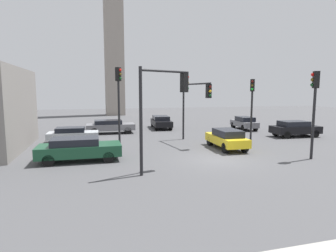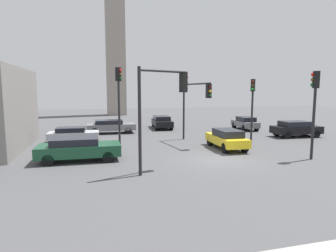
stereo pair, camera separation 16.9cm
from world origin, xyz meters
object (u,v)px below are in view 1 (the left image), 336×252
at_px(car_4, 110,126).
at_px(car_0, 73,134).
at_px(car_6, 79,148).
at_px(traffic_light_2, 314,99).
at_px(car_2, 244,123).
at_px(car_5, 295,128).
at_px(traffic_light_1, 252,98).
at_px(traffic_light_4, 119,92).
at_px(traffic_light_3, 164,98).
at_px(traffic_light_0, 195,98).
at_px(car_1, 161,122).
at_px(car_3, 227,138).

bearing_deg(car_4, car_0, -126.59).
bearing_deg(car_4, car_6, -102.29).
xyz_separation_m(traffic_light_2, car_2, (2.99, 13.03, -2.93)).
relative_size(car_2, car_6, 0.84).
bearing_deg(car_4, traffic_light_2, -50.59).
bearing_deg(car_5, traffic_light_1, -166.75).
xyz_separation_m(traffic_light_4, car_4, (-0.31, 6.71, -3.31)).
bearing_deg(traffic_light_2, traffic_light_3, 24.97).
xyz_separation_m(traffic_light_3, car_5, (14.24, 7.71, -3.01)).
distance_m(traffic_light_0, traffic_light_2, 8.43).
xyz_separation_m(traffic_light_4, car_6, (-2.76, -4.03, -3.28)).
bearing_deg(traffic_light_1, traffic_light_0, -53.09).
bearing_deg(car_1, traffic_light_4, -25.56).
relative_size(traffic_light_2, car_1, 1.12).
relative_size(traffic_light_2, car_5, 1.22).
bearing_deg(traffic_light_2, car_4, -27.37).
xyz_separation_m(car_1, car_2, (8.44, -3.31, -0.00)).
xyz_separation_m(car_0, car_2, (17.39, 3.38, 0.08)).
relative_size(traffic_light_3, car_3, 1.26).
height_order(car_1, car_3, car_3).
distance_m(traffic_light_1, car_5, 5.85).
bearing_deg(traffic_light_0, car_1, 174.10).
relative_size(traffic_light_3, car_1, 1.12).
bearing_deg(car_0, traffic_light_2, -32.17).
xyz_separation_m(car_2, car_4, (-14.17, 0.86, -0.02)).
bearing_deg(car_6, traffic_light_0, 23.38).
height_order(car_5, car_6, car_5).
relative_size(traffic_light_4, car_0, 1.47).
distance_m(car_0, car_4, 5.33).
bearing_deg(traffic_light_1, car_5, 139.48).
xyz_separation_m(traffic_light_0, traffic_light_1, (4.87, -0.19, 0.00)).
bearing_deg(car_3, car_1, 10.72).
bearing_deg(traffic_light_0, car_5, 85.56).
bearing_deg(traffic_light_2, car_3, -25.76).
xyz_separation_m(traffic_light_4, car_1, (5.42, 9.15, -3.29)).
bearing_deg(traffic_light_2, car_6, 10.77).
height_order(traffic_light_3, traffic_light_4, traffic_light_4).
height_order(traffic_light_0, traffic_light_1, traffic_light_1).
height_order(car_1, car_2, car_2).
distance_m(car_0, car_3, 12.17).
relative_size(car_1, car_2, 1.17).
distance_m(traffic_light_0, car_2, 10.52).
height_order(traffic_light_1, traffic_light_3, traffic_light_3).
height_order(traffic_light_2, traffic_light_3, traffic_light_2).
bearing_deg(car_2, car_1, 73.13).
xyz_separation_m(traffic_light_1, car_2, (3.12, 6.43, -2.81)).
bearing_deg(traffic_light_1, car_6, -36.54).
height_order(traffic_light_2, car_0, traffic_light_2).
distance_m(car_1, car_3, 12.32).
bearing_deg(car_1, car_3, 13.98).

